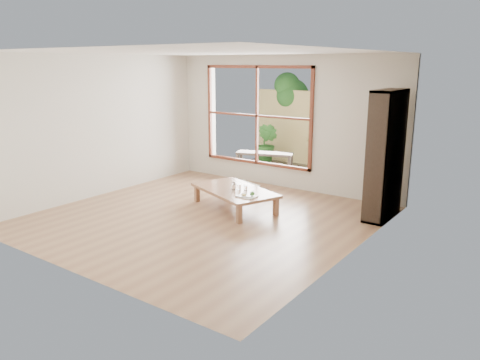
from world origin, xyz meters
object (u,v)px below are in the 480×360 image
object	(u,v)px
food_tray	(248,196)
low_table	(235,191)
bookshelf	(385,155)
garden_bench	(265,155)

from	to	relation	value
food_tray	low_table	bearing A→B (deg)	149.05
low_table	food_tray	distance (m)	0.54
low_table	bookshelf	bearing A→B (deg)	45.60
bookshelf	food_tray	xyz separation A→B (m)	(-1.77, -1.27, -0.66)
bookshelf	food_tray	bearing A→B (deg)	-144.29
low_table	garden_bench	xyz separation A→B (m)	(-1.14, 2.73, 0.07)
food_tray	bookshelf	bearing A→B (deg)	34.98
garden_bench	food_tray	bearing A→B (deg)	-81.43
bookshelf	garden_bench	distance (m)	3.85
food_tray	garden_bench	world-z (taller)	food_tray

